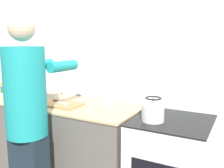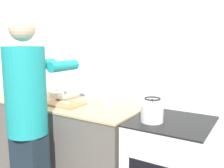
{
  "view_description": "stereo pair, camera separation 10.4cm",
  "coord_description": "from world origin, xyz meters",
  "px_view_note": "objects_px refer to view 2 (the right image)",
  "views": [
    {
      "loc": [
        1.34,
        -1.55,
        1.53
      ],
      "look_at": [
        0.38,
        0.22,
        1.19
      ],
      "focal_mm": 40.0,
      "sensor_mm": 36.0,
      "label": 1
    },
    {
      "loc": [
        1.43,
        -1.5,
        1.53
      ],
      "look_at": [
        0.38,
        0.22,
        1.19
      ],
      "focal_mm": 40.0,
      "sensor_mm": 36.0,
      "label": 2
    }
  ],
  "objects_px": {
    "person": "(28,118)",
    "cutting_board": "(64,104)",
    "bowl_prep": "(57,94)",
    "kettle": "(152,112)",
    "knife": "(62,101)",
    "canister_jar": "(34,90)"
  },
  "relations": [
    {
      "from": "person",
      "to": "cutting_board",
      "type": "height_order",
      "value": "person"
    },
    {
      "from": "person",
      "to": "bowl_prep",
      "type": "bearing_deg",
      "value": 117.55
    },
    {
      "from": "cutting_board",
      "to": "bowl_prep",
      "type": "bearing_deg",
      "value": 143.18
    },
    {
      "from": "cutting_board",
      "to": "kettle",
      "type": "height_order",
      "value": "kettle"
    },
    {
      "from": "knife",
      "to": "bowl_prep",
      "type": "bearing_deg",
      "value": 161.33
    },
    {
      "from": "bowl_prep",
      "to": "canister_jar",
      "type": "xyz_separation_m",
      "value": [
        -0.25,
        -0.1,
        0.04
      ]
    },
    {
      "from": "canister_jar",
      "to": "kettle",
      "type": "bearing_deg",
      "value": -6.08
    },
    {
      "from": "person",
      "to": "knife",
      "type": "height_order",
      "value": "person"
    },
    {
      "from": "canister_jar",
      "to": "bowl_prep",
      "type": "bearing_deg",
      "value": 20.84
    },
    {
      "from": "kettle",
      "to": "canister_jar",
      "type": "bearing_deg",
      "value": 173.92
    },
    {
      "from": "canister_jar",
      "to": "cutting_board",
      "type": "bearing_deg",
      "value": -13.64
    },
    {
      "from": "kettle",
      "to": "cutting_board",
      "type": "bearing_deg",
      "value": 178.69
    },
    {
      "from": "knife",
      "to": "canister_jar",
      "type": "height_order",
      "value": "canister_jar"
    },
    {
      "from": "knife",
      "to": "kettle",
      "type": "distance_m",
      "value": 0.96
    },
    {
      "from": "cutting_board",
      "to": "kettle",
      "type": "distance_m",
      "value": 0.91
    },
    {
      "from": "cutting_board",
      "to": "canister_jar",
      "type": "height_order",
      "value": "canister_jar"
    },
    {
      "from": "person",
      "to": "kettle",
      "type": "height_order",
      "value": "person"
    },
    {
      "from": "kettle",
      "to": "knife",
      "type": "bearing_deg",
      "value": 177.21
    },
    {
      "from": "person",
      "to": "bowl_prep",
      "type": "height_order",
      "value": "person"
    },
    {
      "from": "cutting_board",
      "to": "kettle",
      "type": "xyz_separation_m",
      "value": [
        0.91,
        -0.02,
        0.06
      ]
    },
    {
      "from": "cutting_board",
      "to": "canister_jar",
      "type": "distance_m",
      "value": 0.58
    },
    {
      "from": "person",
      "to": "bowl_prep",
      "type": "distance_m",
      "value": 0.79
    }
  ]
}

